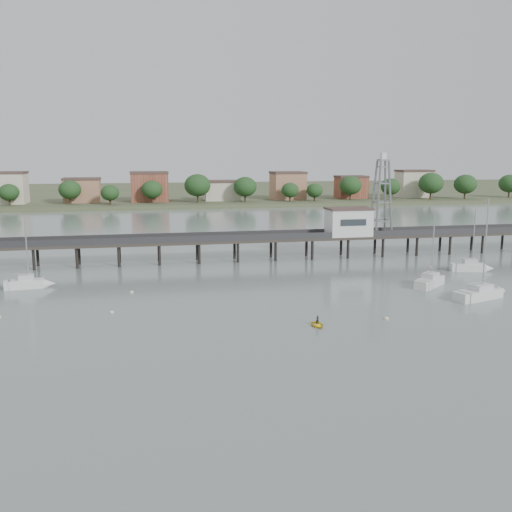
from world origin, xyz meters
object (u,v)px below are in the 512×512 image
Objects in this scene: sailboat_e at (475,267)px; sailboat_c at (433,281)px; sailboat_d at (487,293)px; lattice_tower at (382,198)px; pier at (217,241)px; sailboat_b at (33,283)px; yellow_dinghy at (317,326)px.

sailboat_c is at bearing -131.33° from sailboat_e.
lattice_tower is at bearing 72.58° from sailboat_d.
sailboat_c is at bearing -95.53° from lattice_tower.
sailboat_b is (-29.14, -15.57, -3.14)m from pier.
sailboat_e is 0.75× the size of sailboat_d.
lattice_tower is 1.45× the size of sailboat_b.
sailboat_d is 5.72× the size of yellow_dinghy.
sailboat_b is at bearing -166.45° from sailboat_e.
lattice_tower reaches higher than pier.
sailboat_d is 27.77m from yellow_dinghy.
sailboat_c is at bearing -40.99° from pier.
sailboat_b is 0.74× the size of sailboat_d.
sailboat_e is 18.36m from sailboat_d.
sailboat_d is at bearing -102.40° from sailboat_e.
sailboat_b is 0.84× the size of sailboat_c.
yellow_dinghy is (-26.57, -8.05, -0.64)m from sailboat_d.
yellow_dinghy is (-25.61, -41.71, -11.10)m from lattice_tower.
lattice_tower is 27.44m from sailboat_c.
lattice_tower reaches higher than sailboat_b.
sailboat_d is at bearing -22.69° from sailboat_b.
sailboat_c is (58.20, -9.68, -0.01)m from sailboat_b.
pier is 11.86× the size of sailboat_c.
sailboat_e is (70.06, -1.78, -0.00)m from sailboat_b.
lattice_tower is 1.23× the size of sailboat_c.
sailboat_e is 14.25m from sailboat_c.
sailboat_d is (61.60, -18.08, -0.02)m from sailboat_b.
sailboat_c is 0.88× the size of sailboat_d.
pier is at bearing 114.91° from sailboat_d.
sailboat_e is 42.67m from yellow_dinghy.
sailboat_b is (-60.64, -15.57, -10.44)m from lattice_tower.
sailboat_c reaches higher than sailboat_b.
yellow_dinghy is (-35.02, -24.36, -0.66)m from sailboat_e.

